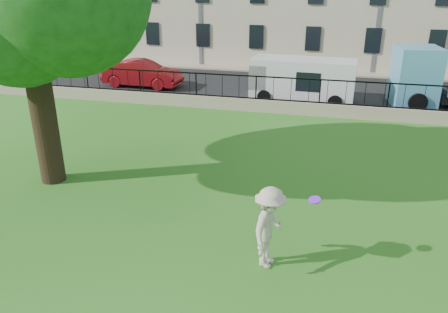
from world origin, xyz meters
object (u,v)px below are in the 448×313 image
(frisbee, at_px, (315,200))
(red_sedan, at_px, (142,74))
(white_van, at_px, (302,80))
(man, at_px, (269,228))

(frisbee, relative_size, red_sedan, 0.06)
(frisbee, height_order, white_van, white_van)
(red_sedan, xyz_separation_m, white_van, (9.43, -1.00, 0.32))
(man, xyz_separation_m, white_van, (-0.50, 14.42, 0.14))
(man, xyz_separation_m, frisbee, (0.91, 0.30, 0.65))
(red_sedan, bearing_deg, man, -145.05)
(red_sedan, height_order, white_van, white_van)
(man, height_order, frisbee, man)
(white_van, bearing_deg, red_sedan, 177.01)
(man, relative_size, red_sedan, 0.41)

